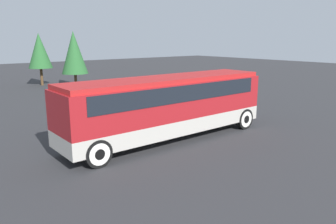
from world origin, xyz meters
TOP-DOWN VIEW (x-y plane):
  - ground_plane at (0.00, 0.00)m, footprint 120.00×120.00m
  - tour_bus at (0.10, 0.00)m, footprint 11.09×2.59m
  - parked_car_near at (-0.01, 5.11)m, footprint 4.22×1.89m
  - parked_car_mid at (4.97, 6.68)m, footprint 4.31×1.86m
  - tree_left at (3.89, 20.12)m, footprint 2.64×2.64m
  - tree_right at (1.66, 23.90)m, footprint 2.48×2.48m

SIDE VIEW (x-z plane):
  - ground_plane at x=0.00m, z-range 0.00..0.00m
  - parked_car_mid at x=4.97m, z-range 0.00..1.39m
  - parked_car_near at x=-0.01m, z-range 0.00..1.42m
  - tour_bus at x=0.10m, z-range 0.34..3.50m
  - tree_left at x=3.89m, z-range 0.71..6.45m
  - tree_right at x=1.66m, z-range 0.92..6.49m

